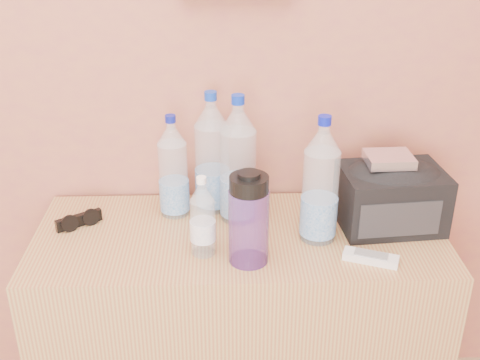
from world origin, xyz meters
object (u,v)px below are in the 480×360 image
(toiletry_bag, at_px, (391,194))
(nalgene_bottle, at_px, (249,218))
(pet_small, at_px, (203,220))
(ac_remote, at_px, (371,258))
(pet_large_a, at_px, (173,171))
(sunglasses, at_px, (79,220))
(foil_packet, at_px, (389,159))
(pet_large_d, at_px, (320,186))
(pet_large_b, at_px, (238,166))
(dresser, at_px, (240,334))
(pet_large_c, at_px, (212,159))

(toiletry_bag, bearing_deg, nalgene_bottle, -162.48)
(pet_small, bearing_deg, ac_remote, -7.07)
(pet_large_a, bearing_deg, sunglasses, -166.15)
(foil_packet, bearing_deg, toiletry_bag, -6.89)
(pet_large_d, relative_size, nalgene_bottle, 1.41)
(pet_large_d, height_order, pet_small, pet_large_d)
(pet_large_b, bearing_deg, ac_remote, -35.38)
(dresser, relative_size, pet_large_b, 3.06)
(nalgene_bottle, bearing_deg, pet_small, 161.64)
(pet_small, bearing_deg, pet_large_d, 12.16)
(dresser, relative_size, pet_large_c, 3.15)
(pet_small, relative_size, sunglasses, 1.66)
(pet_small, xyz_separation_m, toiletry_bag, (0.51, 0.13, -0.00))
(pet_small, bearing_deg, foil_packet, 14.87)
(pet_small, bearing_deg, toiletry_bag, 14.17)
(pet_large_a, height_order, pet_large_b, pet_large_b)
(pet_large_a, bearing_deg, pet_large_d, -20.63)
(pet_large_c, height_order, pet_large_d, pet_large_c)
(dresser, relative_size, foil_packet, 9.15)
(pet_large_c, height_order, toiletry_bag, pet_large_c)
(pet_large_b, distance_m, toiletry_bag, 0.42)
(dresser, xyz_separation_m, pet_small, (-0.09, -0.09, 0.44))
(dresser, relative_size, toiletry_bag, 4.08)
(ac_remote, relative_size, toiletry_bag, 0.50)
(pet_large_a, relative_size, ac_remote, 2.17)
(pet_small, distance_m, nalgene_bottle, 0.12)
(pet_large_b, xyz_separation_m, ac_remote, (0.32, -0.23, -0.15))
(toiletry_bag, distance_m, foil_packet, 0.11)
(pet_small, distance_m, foil_packet, 0.52)
(pet_large_c, bearing_deg, foil_packet, -13.35)
(pet_large_c, xyz_separation_m, pet_small, (-0.02, -0.24, -0.06))
(pet_small, xyz_separation_m, foil_packet, (0.49, 0.13, 0.10))
(foil_packet, bearing_deg, pet_large_d, -160.94)
(dresser, xyz_separation_m, pet_large_c, (-0.07, 0.15, 0.50))
(pet_large_a, bearing_deg, pet_large_c, 15.86)
(pet_large_c, relative_size, toiletry_bag, 1.30)
(pet_large_a, xyz_separation_m, nalgene_bottle, (0.20, -0.25, -0.01))
(pet_large_a, bearing_deg, toiletry_bag, -7.92)
(pet_large_d, bearing_deg, pet_large_c, 147.74)
(pet_large_d, relative_size, toiletry_bag, 1.27)
(pet_large_c, relative_size, pet_large_d, 1.02)
(ac_remote, xyz_separation_m, foil_packet, (0.07, 0.18, 0.19))
(pet_large_b, bearing_deg, pet_large_a, 169.89)
(nalgene_bottle, height_order, foil_packet, nalgene_bottle)
(pet_small, distance_m, sunglasses, 0.38)
(pet_large_c, distance_m, nalgene_bottle, 0.30)
(sunglasses, bearing_deg, foil_packet, -34.29)
(toiletry_bag, bearing_deg, ac_remote, -121.59)
(pet_large_b, bearing_deg, pet_small, -117.71)
(pet_large_d, bearing_deg, pet_large_a, 159.37)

